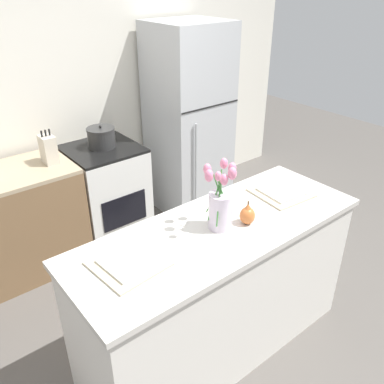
# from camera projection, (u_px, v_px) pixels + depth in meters

# --- Properties ---
(ground_plane) EXTENTS (10.00, 10.00, 0.00)m
(ground_plane) POSITION_uv_depth(u_px,v_px,m) (215.00, 343.00, 2.75)
(ground_plane) COLOR #59544F
(back_wall) EXTENTS (5.20, 0.08, 2.70)m
(back_wall) POSITION_uv_depth(u_px,v_px,m) (63.00, 86.00, 3.47)
(back_wall) COLOR silver
(back_wall) RESTS_ON ground_plane
(kitchen_island) EXTENTS (1.80, 0.66, 0.94)m
(kitchen_island) POSITION_uv_depth(u_px,v_px,m) (217.00, 290.00, 2.53)
(kitchen_island) COLOR silver
(kitchen_island) RESTS_ON ground_plane
(stove_range) EXTENTS (0.60, 0.61, 0.89)m
(stove_range) POSITION_uv_depth(u_px,v_px,m) (107.00, 193.00, 3.69)
(stove_range) COLOR silver
(stove_range) RESTS_ON ground_plane
(refrigerator) EXTENTS (0.68, 0.67, 1.84)m
(refrigerator) POSITION_uv_depth(u_px,v_px,m) (189.00, 121.00, 3.98)
(refrigerator) COLOR #B7BABC
(refrigerator) RESTS_ON ground_plane
(flower_vase) EXTENTS (0.19, 0.19, 0.40)m
(flower_vase) POSITION_uv_depth(u_px,v_px,m) (220.00, 204.00, 2.23)
(flower_vase) COLOR silver
(flower_vase) RESTS_ON kitchen_island
(pear_figurine) EXTENTS (0.09, 0.09, 0.15)m
(pear_figurine) POSITION_uv_depth(u_px,v_px,m) (247.00, 215.00, 2.31)
(pear_figurine) COLOR #C66B33
(pear_figurine) RESTS_ON kitchen_island
(plate_setting_left) EXTENTS (0.35, 0.35, 0.02)m
(plate_setting_left) POSITION_uv_depth(u_px,v_px,m) (128.00, 263.00, 2.00)
(plate_setting_left) COLOR beige
(plate_setting_left) RESTS_ON kitchen_island
(plate_setting_right) EXTENTS (0.35, 0.35, 0.02)m
(plate_setting_right) POSITION_uv_depth(u_px,v_px,m) (281.00, 192.00, 2.64)
(plate_setting_right) COLOR beige
(plate_setting_right) RESTS_ON kitchen_island
(cooking_pot) EXTENTS (0.24, 0.24, 0.19)m
(cooking_pot) POSITION_uv_depth(u_px,v_px,m) (101.00, 137.00, 3.45)
(cooking_pot) COLOR #2D2D2D
(cooking_pot) RESTS_ON stove_range
(knife_block) EXTENTS (0.10, 0.14, 0.27)m
(knife_block) POSITION_uv_depth(u_px,v_px,m) (48.00, 149.00, 3.15)
(knife_block) COLOR beige
(knife_block) RESTS_ON back_counter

